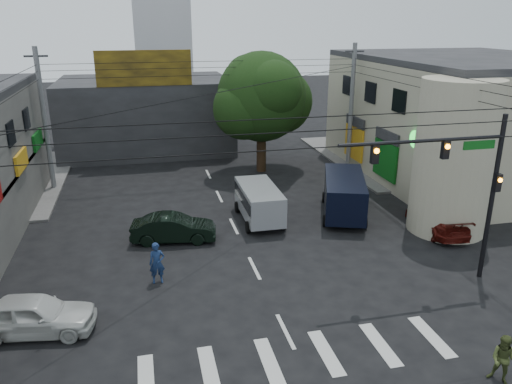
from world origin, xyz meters
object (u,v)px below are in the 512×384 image
object	(u,v)px
utility_pole_far_right	(351,108)
dark_sedan	(174,228)
traffic_gantry	(460,174)
street_tree	(262,97)
traffic_officer	(157,263)
navy_van	(344,196)
pedestrian_olive	(504,360)
utility_pole_far_left	(45,121)
white_compact	(34,315)
maroon_sedan	(437,219)
silver_minivan	(259,204)

from	to	relation	value
utility_pole_far_right	dark_sedan	size ratio (longest dim) A/B	2.08
traffic_gantry	street_tree	bearing A→B (deg)	101.99
dark_sedan	traffic_officer	xyz separation A→B (m)	(-1.00, -4.13, 0.22)
navy_van	traffic_officer	bearing A→B (deg)	137.28
utility_pole_far_right	pedestrian_olive	distance (m)	23.89
utility_pole_far_left	white_compact	size ratio (longest dim) A/B	2.03
dark_sedan	utility_pole_far_right	bearing A→B (deg)	-44.99
traffic_officer	pedestrian_olive	world-z (taller)	traffic_officer
maroon_sedan	silver_minivan	size ratio (longest dim) A/B	1.05
utility_pole_far_right	navy_van	xyz separation A→B (m)	(-3.98, -8.69, -3.47)
dark_sedan	pedestrian_olive	world-z (taller)	pedestrian_olive
utility_pole_far_left	traffic_officer	xyz separation A→B (m)	(6.18, -14.29, -3.68)
street_tree	dark_sedan	xyz separation A→B (m)	(-7.32, -11.16, -4.77)
utility_pole_far_right	traffic_officer	distance (m)	20.92
street_tree	pedestrian_olive	world-z (taller)	street_tree
white_compact	pedestrian_olive	bearing A→B (deg)	-103.76
street_tree	utility_pole_far_left	xyz separation A→B (m)	(-14.50, -1.00, -0.87)
pedestrian_olive	traffic_officer	bearing A→B (deg)	-168.51
maroon_sedan	navy_van	world-z (taller)	navy_van
dark_sedan	street_tree	bearing A→B (deg)	-24.57
utility_pole_far_left	traffic_gantry	bearing A→B (deg)	-42.86
white_compact	silver_minivan	xyz separation A→B (m)	(10.36, 8.52, 0.25)
dark_sedan	pedestrian_olive	xyz separation A→B (m)	(9.08, -12.95, 0.13)
traffic_gantry	utility_pole_far_left	size ratio (longest dim) A/B	0.78
white_compact	navy_van	bearing A→B (deg)	-52.52
traffic_gantry	white_compact	bearing A→B (deg)	179.99
utility_pole_far_left	utility_pole_far_right	size ratio (longest dim) A/B	1.00
traffic_gantry	maroon_sedan	xyz separation A→B (m)	(2.62, 4.96, -4.16)
street_tree	utility_pole_far_right	size ratio (longest dim) A/B	0.95
street_tree	pedestrian_olive	distance (m)	24.62
traffic_gantry	dark_sedan	world-z (taller)	traffic_gantry
silver_minivan	utility_pole_far_right	bearing A→B (deg)	-46.08
navy_van	pedestrian_olive	world-z (taller)	navy_van
dark_sedan	navy_van	world-z (taller)	navy_van
dark_sedan	maroon_sedan	world-z (taller)	dark_sedan
utility_pole_far_left	dark_sedan	xyz separation A→B (m)	(7.18, -10.16, -3.90)
traffic_gantry	utility_pole_far_right	distance (m)	17.21
utility_pole_far_left	maroon_sedan	distance (m)	24.47
silver_minivan	maroon_sedan	bearing A→B (deg)	-111.37
traffic_gantry	silver_minivan	xyz separation A→B (m)	(-6.27, 8.52, -3.85)
maroon_sedan	silver_minivan	bearing A→B (deg)	-16.07
dark_sedan	pedestrian_olive	distance (m)	15.82
utility_pole_far_right	dark_sedan	bearing A→B (deg)	-143.68
utility_pole_far_left	utility_pole_far_right	world-z (taller)	same
navy_van	silver_minivan	bearing A→B (deg)	107.56
navy_van	utility_pole_far_right	bearing A→B (deg)	-4.64
silver_minivan	navy_van	xyz separation A→B (m)	(4.96, -0.21, 0.15)
navy_van	pedestrian_olive	xyz separation A→B (m)	(-0.76, -14.42, -0.31)
utility_pole_far_left	silver_minivan	xyz separation A→B (m)	(12.05, -8.48, -3.62)
traffic_gantry	dark_sedan	distance (m)	13.72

